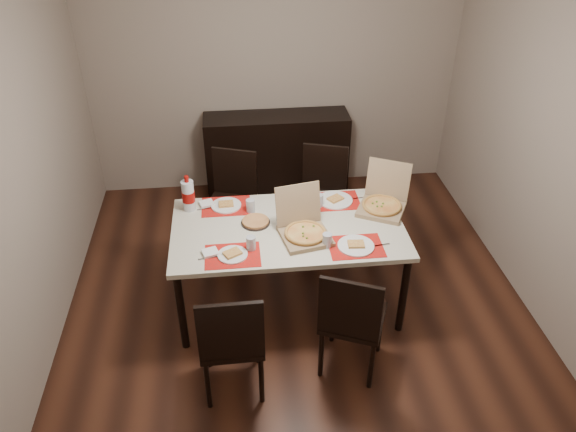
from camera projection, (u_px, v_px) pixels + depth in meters
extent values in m
cube|color=#422114|center=(297.00, 299.00, 4.78)|extent=(3.80, 4.00, 0.02)
cube|color=gray|center=(274.00, 70.00, 5.72)|extent=(3.80, 0.02, 2.60)
cube|color=gray|center=(25.00, 178.00, 3.88)|extent=(0.02, 4.00, 2.60)
cube|color=gray|center=(549.00, 151.00, 4.23)|extent=(0.02, 4.00, 2.60)
cube|color=black|center=(277.00, 155.00, 6.00)|extent=(1.50, 0.40, 0.90)
cube|color=beige|center=(288.00, 229.00, 4.37)|extent=(1.80, 1.00, 0.04)
cylinder|color=black|center=(181.00, 312.00, 4.13)|extent=(0.06, 0.06, 0.71)
cylinder|color=black|center=(403.00, 295.00, 4.29)|extent=(0.06, 0.06, 0.71)
cylinder|color=black|center=(186.00, 241.00, 4.86)|extent=(0.06, 0.06, 0.71)
cylinder|color=black|center=(376.00, 229.00, 5.01)|extent=(0.06, 0.06, 0.71)
cube|color=black|center=(232.00, 338.00, 3.78)|extent=(0.42, 0.42, 0.04)
cube|color=black|center=(231.00, 332.00, 3.49)|extent=(0.42, 0.03, 0.46)
cylinder|color=black|center=(208.00, 385.00, 3.75)|extent=(0.04, 0.04, 0.43)
cylinder|color=black|center=(261.00, 380.00, 3.78)|extent=(0.04, 0.04, 0.43)
cylinder|color=black|center=(208.00, 345.00, 4.05)|extent=(0.04, 0.04, 0.43)
cylinder|color=black|center=(257.00, 341.00, 4.08)|extent=(0.04, 0.04, 0.43)
cube|color=black|center=(353.00, 318.00, 3.94)|extent=(0.55, 0.55, 0.04)
cube|color=black|center=(350.00, 310.00, 3.65)|extent=(0.40, 0.19, 0.46)
cylinder|color=black|center=(321.00, 354.00, 3.97)|extent=(0.04, 0.04, 0.43)
cylinder|color=black|center=(371.00, 366.00, 3.89)|extent=(0.04, 0.04, 0.43)
cylinder|color=black|center=(333.00, 320.00, 4.26)|extent=(0.04, 0.04, 0.43)
cylinder|color=black|center=(380.00, 330.00, 4.17)|extent=(0.04, 0.04, 0.43)
cube|color=black|center=(230.00, 205.00, 5.17)|extent=(0.54, 0.54, 0.04)
cube|color=black|center=(235.00, 172.00, 5.18)|extent=(0.41, 0.17, 0.46)
cylinder|color=black|center=(255.00, 218.00, 5.41)|extent=(0.04, 0.04, 0.43)
cylinder|color=black|center=(220.00, 214.00, 5.48)|extent=(0.04, 0.04, 0.43)
cylinder|color=black|center=(244.00, 240.00, 5.12)|extent=(0.04, 0.04, 0.43)
cylinder|color=black|center=(207.00, 235.00, 5.19)|extent=(0.04, 0.04, 0.43)
cube|color=black|center=(321.00, 201.00, 5.24)|extent=(0.52, 0.52, 0.04)
cube|color=black|center=(325.00, 167.00, 5.25)|extent=(0.41, 0.15, 0.46)
cylinder|color=black|center=(341.00, 213.00, 5.49)|extent=(0.04, 0.04, 0.43)
cylinder|color=black|center=(305.00, 209.00, 5.54)|extent=(0.04, 0.04, 0.43)
cylinder|color=black|center=(337.00, 234.00, 5.19)|extent=(0.04, 0.04, 0.43)
cylinder|color=black|center=(299.00, 230.00, 5.25)|extent=(0.04, 0.04, 0.43)
cube|color=red|center=(233.00, 256.00, 4.05)|extent=(0.40, 0.30, 0.00)
cylinder|color=white|center=(233.00, 255.00, 4.04)|extent=(0.22, 0.22, 0.01)
cube|color=#E8DB74|center=(232.00, 253.00, 4.03)|extent=(0.15, 0.14, 0.02)
cylinder|color=#AFB2BA|center=(251.00, 243.00, 4.08)|extent=(0.07, 0.07, 0.11)
cube|color=#B2B2B7|center=(212.00, 258.00, 4.03)|extent=(0.20, 0.04, 0.00)
cube|color=white|center=(210.00, 252.00, 4.06)|extent=(0.13, 0.13, 0.02)
cube|color=red|center=(356.00, 247.00, 4.14)|extent=(0.40, 0.30, 0.00)
cylinder|color=white|center=(356.00, 246.00, 4.13)|extent=(0.27, 0.27, 0.01)
cube|color=#E8DB74|center=(356.00, 244.00, 4.12)|extent=(0.13, 0.10, 0.02)
cylinder|color=#AFB2BA|center=(327.00, 240.00, 4.11)|extent=(0.07, 0.07, 0.11)
cube|color=#B2B2B7|center=(377.00, 246.00, 4.15)|extent=(0.20, 0.04, 0.00)
cube|color=red|center=(226.00, 206.00, 4.60)|extent=(0.40, 0.30, 0.00)
cylinder|color=white|center=(226.00, 205.00, 4.59)|extent=(0.25, 0.25, 0.01)
cube|color=#E8DB74|center=(226.00, 204.00, 4.58)|extent=(0.12, 0.09, 0.02)
cylinder|color=#AFB2BA|center=(250.00, 206.00, 4.50)|extent=(0.07, 0.07, 0.11)
cube|color=#B2B2B7|center=(209.00, 208.00, 4.57)|extent=(0.20, 0.04, 0.00)
cube|color=white|center=(207.00, 204.00, 4.61)|extent=(0.13, 0.13, 0.02)
cube|color=red|center=(335.00, 201.00, 4.66)|extent=(0.40, 0.30, 0.00)
cylinder|color=white|center=(335.00, 200.00, 4.66)|extent=(0.29, 0.29, 0.01)
cube|color=#E8DB74|center=(335.00, 199.00, 4.65)|extent=(0.15, 0.14, 0.02)
cylinder|color=#AFB2BA|center=(319.00, 200.00, 4.57)|extent=(0.07, 0.07, 0.11)
cube|color=#B2B2B7|center=(357.00, 198.00, 4.70)|extent=(0.20, 0.04, 0.00)
cube|color=white|center=(292.00, 229.00, 4.31)|extent=(0.16, 0.16, 0.02)
cube|color=#907453|center=(305.00, 236.00, 4.22)|extent=(0.42, 0.42, 0.04)
cube|color=#907453|center=(298.00, 204.00, 4.26)|extent=(0.36, 0.15, 0.32)
cylinder|color=#E8DB74|center=(305.00, 233.00, 4.20)|extent=(0.36, 0.36, 0.02)
cube|color=#907453|center=(381.00, 209.00, 4.54)|extent=(0.47, 0.47, 0.04)
cube|color=#907453|center=(388.00, 179.00, 4.58)|extent=(0.35, 0.23, 0.32)
cylinder|color=#E8DB74|center=(382.00, 206.00, 4.52)|extent=(0.41, 0.41, 0.02)
cylinder|color=black|center=(256.00, 223.00, 4.39)|extent=(0.23, 0.23, 0.01)
cylinder|color=#DB9554|center=(256.00, 221.00, 4.38)|extent=(0.21, 0.21, 0.02)
imported|color=white|center=(300.00, 212.00, 4.50)|extent=(0.16, 0.16, 0.03)
cylinder|color=silver|center=(188.00, 196.00, 4.49)|extent=(0.10, 0.10, 0.26)
cylinder|color=#920A06|center=(188.00, 196.00, 4.49)|extent=(0.10, 0.10, 0.09)
cylinder|color=#920A06|center=(186.00, 179.00, 4.40)|extent=(0.03, 0.03, 0.05)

